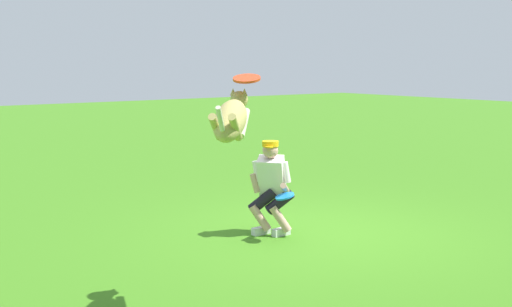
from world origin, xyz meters
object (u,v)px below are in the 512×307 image
Objects in this scene: frisbee_flying at (247,79)px; frisbee_held at (285,196)px; person at (271,184)px; dog at (231,119)px.

frisbee_flying is 1.04× the size of frisbee_held.
frisbee_flying is (1.72, 1.79, 1.48)m from person.
dog is at bearing 38.96° from frisbee_held.
person is 2.89m from frisbee_flying.
frisbee_flying is at bearing 5.81° from person.
person is 3.01m from dog.
frisbee_flying is (-0.28, -0.15, 0.35)m from dog.
dog is 0.48m from frisbee_flying.
person is at bearing -101.36° from frisbee_held.
person is 0.40m from frisbee_held.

